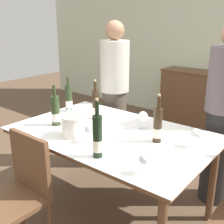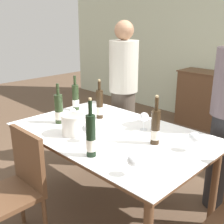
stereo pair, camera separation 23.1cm
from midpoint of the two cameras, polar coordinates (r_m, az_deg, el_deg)
ground_plane at (r=2.77m, az=2.53°, el=-19.27°), size 12.00×12.00×0.00m
sideboard_cabinet at (r=4.73m, az=22.94°, el=1.69°), size 1.47×0.46×0.90m
dining_table at (r=2.40m, az=2.77°, el=-5.73°), size 1.68×1.07×0.78m
ice_bucket at (r=2.31m, az=-5.02°, el=-2.42°), size 0.21×0.21×0.17m
wine_bottle_0 at (r=2.16m, az=11.87°, el=-3.17°), size 0.07×0.07×0.38m
wine_bottle_1 at (r=2.67m, az=-0.06°, el=1.44°), size 0.07×0.07×0.38m
wine_bottle_2 at (r=1.92m, az=-0.87°, el=-5.10°), size 0.07×0.07×0.42m
wine_bottle_3 at (r=2.93m, az=-5.20°, el=2.84°), size 0.07×0.07×0.36m
wine_bottle_4 at (r=2.57m, az=-8.23°, el=0.43°), size 0.08×0.08×0.37m
wine_glass_0 at (r=2.41m, az=9.28°, el=-1.19°), size 0.08×0.08×0.16m
wine_glass_1 at (r=2.56m, az=-5.55°, el=-0.12°), size 0.07×0.07×0.14m
wine_glass_2 at (r=1.73m, az=8.19°, el=-10.00°), size 0.08×0.08×0.14m
wine_glass_3 at (r=2.13m, az=19.34°, el=-5.08°), size 0.08×0.08×0.15m
wine_glass_4 at (r=2.16m, az=-2.05°, el=-3.48°), size 0.08×0.08×0.15m
chair_near_front at (r=2.24m, az=-15.87°, el=-13.75°), size 0.42×0.42×0.91m
person_host at (r=3.27m, az=4.34°, el=3.37°), size 0.33×0.33×1.68m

